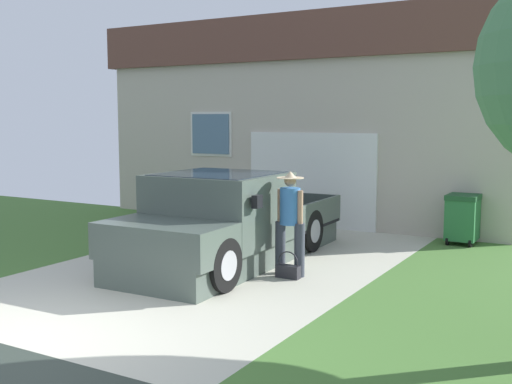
{
  "coord_description": "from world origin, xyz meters",
  "views": [
    {
      "loc": [
        5.75,
        -4.45,
        2.52
      ],
      "look_at": [
        0.66,
        4.41,
        1.31
      ],
      "focal_mm": 43.83,
      "sensor_mm": 36.0,
      "label": 1
    }
  ],
  "objects_px": {
    "wheeled_trash_bin": "(463,217)",
    "pickup_truck": "(223,224)",
    "person_with_hat": "(290,219)",
    "handbag": "(288,270)",
    "house_with_garage": "(335,119)"
  },
  "relations": [
    {
      "from": "wheeled_trash_bin",
      "to": "pickup_truck",
      "type": "bearing_deg",
      "value": -129.33
    },
    {
      "from": "person_with_hat",
      "to": "handbag",
      "type": "xyz_separation_m",
      "value": [
        0.07,
        -0.19,
        -0.79
      ]
    },
    {
      "from": "pickup_truck",
      "to": "person_with_hat",
      "type": "distance_m",
      "value": 1.35
    },
    {
      "from": "pickup_truck",
      "to": "wheeled_trash_bin",
      "type": "xyz_separation_m",
      "value": [
        3.21,
        3.92,
        -0.16
      ]
    },
    {
      "from": "person_with_hat",
      "to": "handbag",
      "type": "distance_m",
      "value": 0.82
    },
    {
      "from": "handbag",
      "to": "house_with_garage",
      "type": "bearing_deg",
      "value": 107.62
    },
    {
      "from": "person_with_hat",
      "to": "wheeled_trash_bin",
      "type": "height_order",
      "value": "person_with_hat"
    },
    {
      "from": "house_with_garage",
      "to": "wheeled_trash_bin",
      "type": "distance_m",
      "value": 5.85
    },
    {
      "from": "handbag",
      "to": "house_with_garage",
      "type": "height_order",
      "value": "house_with_garage"
    },
    {
      "from": "pickup_truck",
      "to": "handbag",
      "type": "height_order",
      "value": "pickup_truck"
    },
    {
      "from": "pickup_truck",
      "to": "person_with_hat",
      "type": "relative_size",
      "value": 3.11
    },
    {
      "from": "house_with_garage",
      "to": "wheeled_trash_bin",
      "type": "bearing_deg",
      "value": -39.53
    },
    {
      "from": "pickup_truck",
      "to": "house_with_garage",
      "type": "bearing_deg",
      "value": -83.28
    },
    {
      "from": "pickup_truck",
      "to": "person_with_hat",
      "type": "height_order",
      "value": "person_with_hat"
    },
    {
      "from": "pickup_truck",
      "to": "house_with_garage",
      "type": "relative_size",
      "value": 0.49
    }
  ]
}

